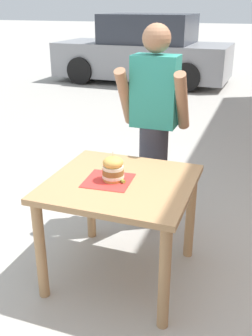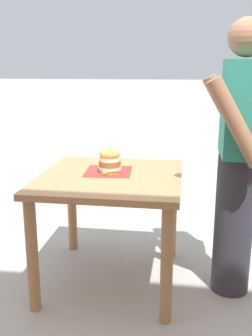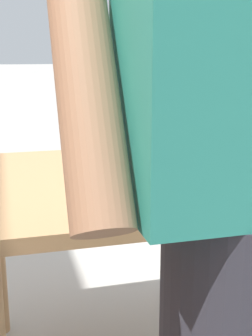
{
  "view_description": "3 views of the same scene",
  "coord_description": "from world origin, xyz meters",
  "px_view_note": "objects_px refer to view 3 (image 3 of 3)",
  "views": [
    {
      "loc": [
        0.82,
        -2.2,
        1.82
      ],
      "look_at": [
        0.0,
        0.1,
        0.79
      ],
      "focal_mm": 42.0,
      "sensor_mm": 36.0,
      "label": 1
    },
    {
      "loc": [
        2.39,
        0.46,
        1.43
      ],
      "look_at": [
        0.0,
        0.1,
        0.79
      ],
      "focal_mm": 42.0,
      "sensor_mm": 36.0,
      "label": 2
    },
    {
      "loc": [
        0.35,
        1.42,
        1.14
      ],
      "look_at": [
        0.0,
        0.1,
        0.79
      ],
      "focal_mm": 50.0,
      "sensor_mm": 36.0,
      "label": 3
    }
  ],
  "objects_px": {
    "pickle_spear": "(115,170)",
    "diner_across_table": "(235,214)",
    "sandwich": "(132,149)",
    "patio_table": "(118,213)"
  },
  "relations": [
    {
      "from": "pickle_spear",
      "to": "diner_across_table",
      "type": "xyz_separation_m",
      "value": [
        -0.0,
        0.8,
        0.12
      ]
    },
    {
      "from": "patio_table",
      "to": "sandwich",
      "type": "relative_size",
      "value": 4.76
    },
    {
      "from": "sandwich",
      "to": "diner_across_table",
      "type": "relative_size",
      "value": 0.12
    },
    {
      "from": "patio_table",
      "to": "diner_across_table",
      "type": "relative_size",
      "value": 0.56
    },
    {
      "from": "sandwich",
      "to": "pickle_spear",
      "type": "bearing_deg",
      "value": -4.26
    },
    {
      "from": "patio_table",
      "to": "sandwich",
      "type": "height_order",
      "value": "sandwich"
    },
    {
      "from": "patio_table",
      "to": "pickle_spear",
      "type": "xyz_separation_m",
      "value": [
        0.0,
        -0.02,
        0.14
      ]
    },
    {
      "from": "patio_table",
      "to": "sandwich",
      "type": "bearing_deg",
      "value": -163.7
    },
    {
      "from": "sandwich",
      "to": "diner_across_table",
      "type": "height_order",
      "value": "diner_across_table"
    },
    {
      "from": "sandwich",
      "to": "diner_across_table",
      "type": "distance_m",
      "value": 0.8
    }
  ]
}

